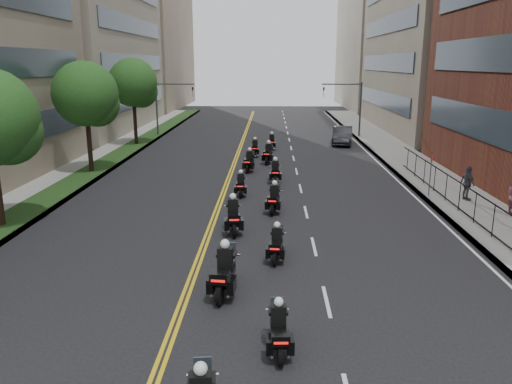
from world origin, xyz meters
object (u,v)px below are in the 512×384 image
motorcycle_2 (224,273)px  motorcycle_3 (277,245)px  motorcycle_4 (233,217)px  motorcycle_10 (255,149)px  pedestrian_c (468,183)px  motorcycle_7 (275,172)px  parked_sedan (342,135)px  motorcycle_8 (249,162)px  motorcycle_9 (268,154)px  motorcycle_5 (274,200)px  motorcycle_11 (272,143)px  motorcycle_6 (241,186)px  motorcycle_1 (279,331)px

motorcycle_2 → motorcycle_3: motorcycle_2 is taller
motorcycle_4 → motorcycle_10: 19.07m
motorcycle_2 → pedestrian_c: 16.98m
motorcycle_4 → motorcycle_7: 10.10m
motorcycle_3 → motorcycle_7: bearing=95.7°
motorcycle_2 → parked_sedan: size_ratio=0.51×
motorcycle_2 → motorcycle_7: 16.28m
motorcycle_7 → motorcycle_8: 3.76m
motorcycle_9 → parked_sedan: 11.76m
motorcycle_9 → parked_sedan: (6.95, 9.48, 0.13)m
motorcycle_5 → motorcycle_10: 15.88m
motorcycle_10 → motorcycle_8: bearing=-90.9°
motorcycle_4 → motorcycle_5: bearing=52.9°
motorcycle_11 → motorcycle_8: bearing=-97.8°
motorcycle_3 → motorcycle_11: 25.72m
motorcycle_2 → motorcycle_4: motorcycle_2 is taller
motorcycle_5 → motorcycle_6: motorcycle_5 is taller
motorcycle_5 → motorcycle_7: (0.11, 6.64, -0.01)m
motorcycle_1 → motorcycle_8: 22.93m
motorcycle_7 → motorcycle_11: motorcycle_7 is taller
motorcycle_2 → motorcycle_4: bearing=97.5°
motorcycle_4 → motorcycle_11: motorcycle_4 is taller
motorcycle_6 → motorcycle_10: size_ratio=0.96×
motorcycle_6 → motorcycle_9: bearing=80.2°
motorcycle_1 → motorcycle_2: size_ratio=0.81×
pedestrian_c → motorcycle_7: bearing=52.4°
motorcycle_9 → motorcycle_10: motorcycle_9 is taller
motorcycle_4 → motorcycle_8: bearing=82.1°
motorcycle_10 → motorcycle_2: bearing=-89.4°
motorcycle_3 → motorcycle_11: (-0.17, 25.72, 0.02)m
motorcycle_2 → motorcycle_5: (1.70, 9.54, -0.08)m
motorcycle_7 → parked_sedan: bearing=67.2°
motorcycle_9 → motorcycle_10: (-1.14, 2.88, -0.07)m
motorcycle_4 → pedestrian_c: size_ratio=1.29×
motorcycle_6 → motorcycle_1: bearing=-83.8°
motorcycle_4 → motorcycle_7: (1.99, 9.90, -0.06)m
motorcycle_2 → motorcycle_9: (1.34, 22.46, -0.04)m
motorcycle_4 → motorcycle_11: (1.77, 22.49, -0.09)m
motorcycle_11 → parked_sedan: bearing=27.3°
motorcycle_10 → motorcycle_11: 3.70m
motorcycle_2 → motorcycle_3: size_ratio=1.23×
motorcycle_4 → motorcycle_8: motorcycle_4 is taller
motorcycle_2 → motorcycle_10: motorcycle_2 is taller
motorcycle_1 → motorcycle_10: bearing=90.1°
motorcycle_3 → pedestrian_c: bearing=45.0°
motorcycle_10 → motorcycle_11: (1.40, 3.43, -0.01)m
motorcycle_1 → motorcycle_3: motorcycle_3 is taller
motorcycle_8 → pedestrian_c: bearing=-24.7°
motorcycle_11 → motorcycle_4: bearing=-92.6°
motorcycle_8 → motorcycle_9: motorcycle_9 is taller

